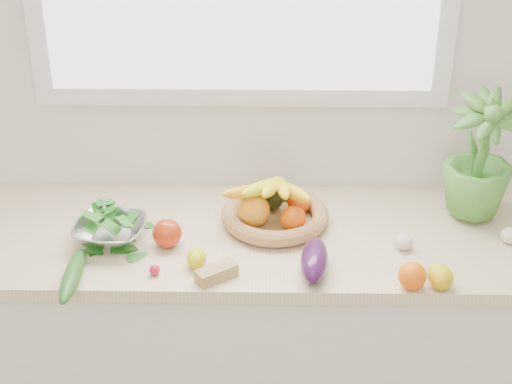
{
  "coord_description": "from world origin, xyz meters",
  "views": [
    {
      "loc": [
        0.08,
        -0.08,
        2.16
      ],
      "look_at": [
        0.05,
        1.93,
        1.05
      ],
      "focal_mm": 55.0,
      "sensor_mm": 36.0,
      "label": 1
    }
  ],
  "objects_px": {
    "eggplant": "(314,260)",
    "potted_herb": "(480,155)",
    "fruit_basket": "(274,209)",
    "cucumber": "(72,275)",
    "apple": "(167,233)",
    "colander_with_spinach": "(110,226)"
  },
  "relations": [
    {
      "from": "eggplant",
      "to": "potted_herb",
      "type": "distance_m",
      "value": 0.63
    },
    {
      "from": "fruit_basket",
      "to": "potted_herb",
      "type": "bearing_deg",
      "value": 4.77
    },
    {
      "from": "potted_herb",
      "to": "cucumber",
      "type": "bearing_deg",
      "value": -162.2
    },
    {
      "from": "apple",
      "to": "eggplant",
      "type": "distance_m",
      "value": 0.45
    },
    {
      "from": "colander_with_spinach",
      "to": "cucumber",
      "type": "bearing_deg",
      "value": -108.51
    },
    {
      "from": "apple",
      "to": "colander_with_spinach",
      "type": "height_order",
      "value": "colander_with_spinach"
    },
    {
      "from": "cucumber",
      "to": "potted_herb",
      "type": "distance_m",
      "value": 1.25
    },
    {
      "from": "apple",
      "to": "potted_herb",
      "type": "bearing_deg",
      "value": 11.33
    },
    {
      "from": "apple",
      "to": "fruit_basket",
      "type": "distance_m",
      "value": 0.34
    },
    {
      "from": "apple",
      "to": "colander_with_spinach",
      "type": "relative_size",
      "value": 0.38
    },
    {
      "from": "fruit_basket",
      "to": "cucumber",
      "type": "bearing_deg",
      "value": -149.55
    },
    {
      "from": "apple",
      "to": "colander_with_spinach",
      "type": "bearing_deg",
      "value": 174.41
    },
    {
      "from": "potted_herb",
      "to": "colander_with_spinach",
      "type": "relative_size",
      "value": 1.69
    },
    {
      "from": "potted_herb",
      "to": "fruit_basket",
      "type": "xyz_separation_m",
      "value": [
        -0.62,
        -0.05,
        -0.17
      ]
    },
    {
      "from": "apple",
      "to": "fruit_basket",
      "type": "relative_size",
      "value": 0.22
    },
    {
      "from": "potted_herb",
      "to": "colander_with_spinach",
      "type": "xyz_separation_m",
      "value": [
        -1.11,
        -0.17,
        -0.16
      ]
    },
    {
      "from": "eggplant",
      "to": "fruit_basket",
      "type": "bearing_deg",
      "value": 112.89
    },
    {
      "from": "cucumber",
      "to": "colander_with_spinach",
      "type": "bearing_deg",
      "value": 71.49
    },
    {
      "from": "cucumber",
      "to": "potted_herb",
      "type": "relative_size",
      "value": 0.67
    },
    {
      "from": "cucumber",
      "to": "apple",
      "type": "bearing_deg",
      "value": 38.41
    },
    {
      "from": "cucumber",
      "to": "colander_with_spinach",
      "type": "relative_size",
      "value": 1.13
    },
    {
      "from": "potted_herb",
      "to": "apple",
      "type": "bearing_deg",
      "value": -168.67
    }
  ]
}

